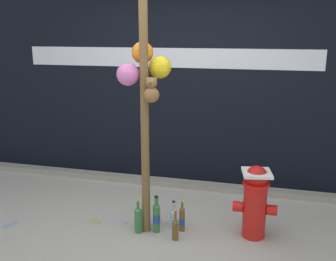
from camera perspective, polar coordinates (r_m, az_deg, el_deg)
The scene contains 16 objects.
ground_plane at distance 3.97m, azimuth -3.57°, elevation -16.40°, with size 14.00×14.00×0.00m, color #ADA899.
building_wall at distance 5.19m, azimuth 2.42°, elevation 13.88°, with size 10.00×0.21×3.95m.
curb_strip at distance 5.21m, azimuth 1.32°, elevation -7.98°, with size 8.00×0.12×0.08m, color gray.
memorial_post at distance 3.68m, azimuth -3.59°, elevation 11.47°, with size 0.61×0.42×3.00m.
fire_hydrant at distance 3.99m, azimuth 12.90°, elevation -10.11°, with size 0.44×0.32×0.76m.
bottle_0 at distance 4.08m, azimuth -4.47°, elevation -13.06°, with size 0.08×0.08×0.37m.
bottle_1 at distance 4.26m, azimuth -1.44°, elevation -12.25°, with size 0.06×0.06×0.31m.
bottle_2 at distance 4.20m, azimuth -3.38°, elevation -12.50°, with size 0.07×0.07×0.33m.
bottle_3 at distance 4.11m, azimuth 2.11°, elevation -13.09°, with size 0.06×0.06×0.34m.
bottle_4 at distance 3.96m, azimuth 1.10°, elevation -14.42°, with size 0.07×0.07×0.33m.
bottle_5 at distance 4.16m, azimuth 0.85°, elevation -12.92°, with size 0.07×0.07×0.31m.
bottle_6 at distance 4.07m, azimuth -1.74°, elevation -12.79°, with size 0.07×0.07×0.40m.
litter_0 at distance 4.42m, azimuth -10.92°, elevation -13.17°, with size 0.14×0.10×0.01m, color tan.
litter_1 at distance 4.61m, azimuth -22.51°, elevation -12.87°, with size 0.16×0.09×0.01m, color #8C99B2.
litter_2 at distance 4.35m, azimuth -6.60°, elevation -13.47°, with size 0.09×0.06×0.01m, color #8C99B2.
litter_3 at distance 5.18m, azimuth 21.20°, elevation -9.63°, with size 0.09×0.05×0.01m, color #8C99B2.
Camera 1 is at (1.06, -3.23, 2.05)m, focal length 40.79 mm.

